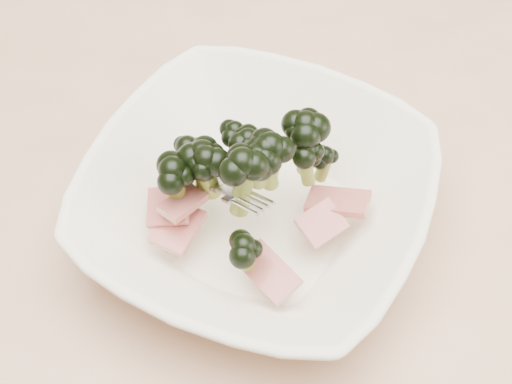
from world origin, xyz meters
TOP-DOWN VIEW (x-y plane):
  - dining_table at (0.00, 0.00)m, footprint 1.20×0.80m
  - broccoli_dish at (0.01, -0.05)m, footprint 0.40×0.40m

SIDE VIEW (x-z plane):
  - dining_table at x=0.00m, z-range 0.28..1.03m
  - broccoli_dish at x=0.01m, z-range 0.72..0.86m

